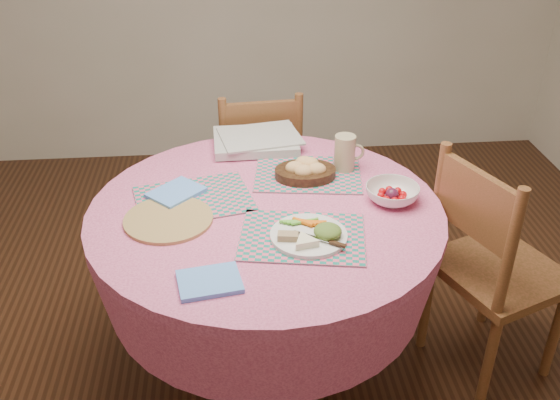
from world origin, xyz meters
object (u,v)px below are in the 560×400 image
Objects in this scene: latte_mug at (345,153)px; chair_right at (490,265)px; dinner_plate at (311,234)px; bread_bowl at (305,170)px; dining_table at (266,254)px; chair_back at (258,170)px; wicker_trivet at (168,219)px; fruit_bowl at (392,194)px.

chair_right is at bearing -32.03° from latte_mug.
bread_bowl reaches higher than dinner_plate.
chair_back reaches higher than dining_table.
dinner_plate is 1.81× the size of latte_mug.
chair_back is 0.74m from latte_mug.
chair_back is 3.88× the size of bread_bowl.
latte_mug is (0.19, 0.47, 0.05)m from dinner_plate.
latte_mug is (0.65, 0.31, 0.07)m from wicker_trivet.
dining_table is 9.00× the size of latte_mug.
bread_bowl is at bearing 27.42° from wicker_trivet.
fruit_bowl is (-0.38, 0.07, 0.29)m from chair_right.
chair_back is at bearing 68.29° from wicker_trivet.
chair_back is 1.09m from dinner_plate.
dinner_plate and fruit_bowl have the same top height.
latte_mug is (0.16, 0.05, 0.04)m from bread_bowl.
dinner_plate is 1.06× the size of fruit_bowl.
chair_back is at bearing 88.67° from dining_table.
dining_table is 1.39× the size of chair_back.
fruit_bowl reaches higher than dining_table.
latte_mug reaches higher than dinner_plate.
latte_mug reaches higher than chair_back.
chair_right reaches higher than dining_table.
dining_table is at bearing 9.03° from wicker_trivet.
dinner_plate is at bearing -145.31° from fruit_bowl.
chair_right is 4.11× the size of bread_bowl.
latte_mug reaches higher than dining_table.
latte_mug is 0.59× the size of fruit_bowl.
fruit_bowl is at bearing 1.18° from dining_table.
chair_back reaches higher than fruit_bowl.
dining_table is at bearing -128.78° from bread_bowl.
fruit_bowl is (0.45, 0.01, 0.22)m from dining_table.
fruit_bowl is at bearing 113.09° from chair_back.
bread_bowl is (-0.66, 0.26, 0.29)m from chair_right.
latte_mug is at bearing 116.68° from fruit_bowl.
bread_bowl is at bearing 51.22° from dining_table.
dinner_plate is 0.38m from fruit_bowl.
chair_back is at bearing 103.09° from bread_bowl.
chair_right is at bearing 127.84° from chair_back.
chair_back is 3.80× the size of fruit_bowl.
wicker_trivet is at bearing -152.58° from bread_bowl.
chair_right is 0.77m from bread_bowl.
dinner_plate is at bearing 80.12° from chair_right.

